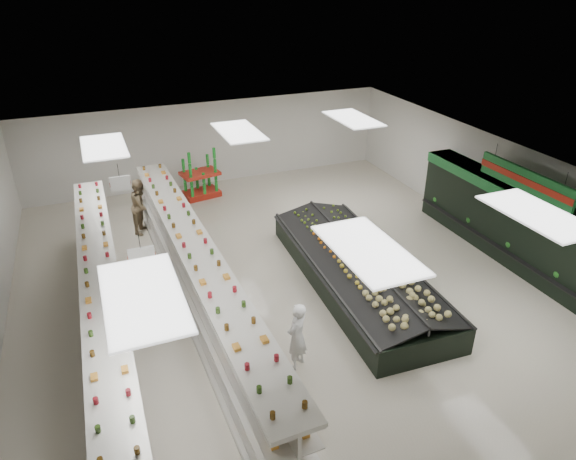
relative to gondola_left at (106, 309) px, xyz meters
name	(u,v)px	position (x,y,z in m)	size (l,w,h in m)	color
floor	(287,283)	(4.66, 0.71, -0.87)	(16.00, 16.00, 0.00)	beige
ceiling	(286,173)	(4.66, 0.71, 2.33)	(14.00, 16.00, 0.02)	white
wall_back	(210,143)	(4.66, 8.71, 0.73)	(14.00, 0.02, 3.20)	white
wall_right	(500,192)	(11.66, 0.71, 0.73)	(0.02, 16.00, 3.20)	white
produce_wall_case	(522,226)	(11.19, -0.79, 0.38)	(0.93, 8.00, 2.20)	black
aisle_sign_near	(142,257)	(0.86, -1.29, 1.89)	(0.52, 0.06, 0.75)	white
aisle_sign_far	(120,184)	(0.86, 2.71, 1.89)	(0.52, 0.06, 0.75)	white
hortifruti_banner	(525,180)	(10.90, -0.79, 1.79)	(0.12, 3.20, 0.95)	#1C6C2E
gondola_left	(106,309)	(0.00, 0.00, 0.00)	(0.92, 10.88, 1.88)	silver
gondola_center	(199,285)	(2.15, 0.12, 0.06)	(1.19, 11.64, 2.01)	silver
produce_island	(357,269)	(6.41, -0.01, -0.40)	(2.85, 7.03, 1.03)	black
soda_endcap	(200,175)	(3.89, 7.43, -0.03)	(1.49, 1.15, 1.72)	#A42012
shopper_main	(297,336)	(3.66, -2.39, -0.07)	(0.58, 0.38, 1.60)	white
shopper_background	(142,206)	(1.51, 5.34, 0.03)	(0.87, 0.54, 1.80)	#96755C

